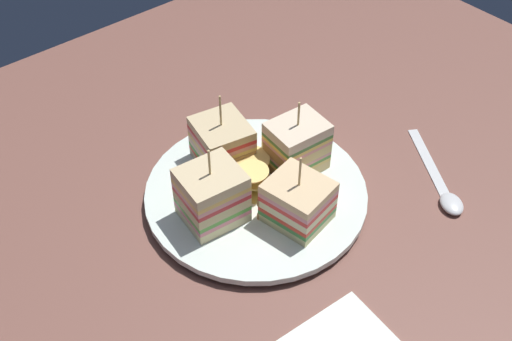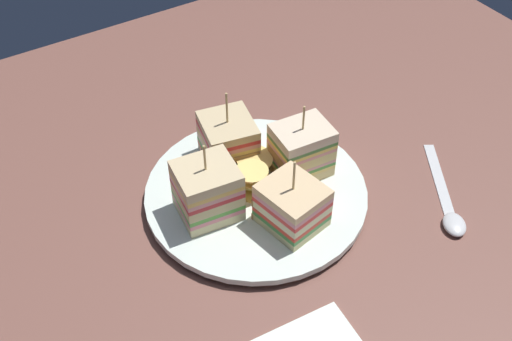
% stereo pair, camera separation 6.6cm
% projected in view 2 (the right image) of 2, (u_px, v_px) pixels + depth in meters
% --- Properties ---
extents(ground_plane, '(1.08, 0.85, 0.02)m').
position_uv_depth(ground_plane, '(256.00, 204.00, 0.70)').
color(ground_plane, brown).
extents(plate, '(0.25, 0.25, 0.01)m').
position_uv_depth(plate, '(256.00, 193.00, 0.69)').
color(plate, silver).
rests_on(plate, ground_plane).
extents(sandwich_wedge_0, '(0.07, 0.06, 0.09)m').
position_uv_depth(sandwich_wedge_0, '(207.00, 189.00, 0.64)').
color(sandwich_wedge_0, beige).
rests_on(sandwich_wedge_0, plate).
extents(sandwich_wedge_1, '(0.07, 0.07, 0.09)m').
position_uv_depth(sandwich_wedge_1, '(292.00, 205.00, 0.64)').
color(sandwich_wedge_1, beige).
rests_on(sandwich_wedge_1, plate).
extents(sandwich_wedge_2, '(0.07, 0.05, 0.09)m').
position_uv_depth(sandwich_wedge_2, '(303.00, 152.00, 0.68)').
color(sandwich_wedge_2, '#DFBF7B').
rests_on(sandwich_wedge_2, plate).
extents(sandwich_wedge_3, '(0.07, 0.07, 0.09)m').
position_uv_depth(sandwich_wedge_3, '(228.00, 141.00, 0.70)').
color(sandwich_wedge_3, beige).
rests_on(sandwich_wedge_3, plate).
extents(chip_pile, '(0.07, 0.08, 0.03)m').
position_uv_depth(chip_pile, '(250.00, 176.00, 0.68)').
color(chip_pile, '#DFC764').
rests_on(chip_pile, plate).
extents(spoon, '(0.09, 0.14, 0.01)m').
position_uv_depth(spoon, '(449.00, 210.00, 0.68)').
color(spoon, silver).
rests_on(spoon, ground_plane).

